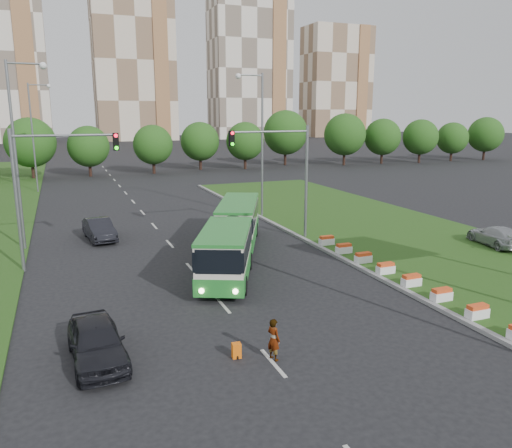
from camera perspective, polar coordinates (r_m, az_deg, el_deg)
name	(u,v)px	position (r m, az deg, el deg)	size (l,w,h in m)	color
ground	(281,296)	(24.81, 2.86, -8.27)	(360.00, 360.00, 0.00)	black
grass_median	(398,235)	(37.87, 15.96, -1.27)	(14.00, 60.00, 0.15)	#254F16
median_kerb	(314,244)	(34.18, 6.62, -2.31)	(0.30, 60.00, 0.18)	gray
lane_markings	(150,221)	(42.56, -12.03, 0.34)	(0.20, 100.00, 0.01)	#B2B2AB
flower_planters	(398,274)	(27.72, 15.92, -5.50)	(1.10, 15.90, 0.60)	white
traffic_mast_median	(286,165)	(34.44, 3.39, 6.77)	(5.76, 0.32, 8.00)	slate
traffic_mast_left	(46,177)	(30.32, -22.84, 5.02)	(5.76, 0.32, 8.00)	slate
street_lamps	(173,159)	(31.92, -9.49, 7.34)	(36.00, 60.00, 12.00)	slate
tree_line	(194,141)	(78.71, -7.05, 9.35)	(120.00, 8.00, 9.00)	#1D5015
apartment_tower_ceast	(133,61)	(173.62, -13.83, 17.59)	(25.00, 15.00, 50.00)	beige
apartment_tower_east	(249,70)	(183.48, -0.75, 17.18)	(27.00, 15.00, 47.00)	silver
midrise_east	(336,83)	(198.29, 9.13, 15.67)	(24.00, 14.00, 40.00)	beige
articulated_bus	(229,234)	(30.59, -3.16, -1.18)	(2.41, 15.45, 2.54)	beige
car_left_near	(97,342)	(19.33, -17.75, -12.67)	(1.83, 4.56, 1.55)	black
car_left_far	(99,229)	(37.04, -17.47, -0.59)	(1.59, 4.57, 1.51)	black
car_median	(496,236)	(36.93, 25.75, -1.22)	(1.85, 4.56, 1.32)	#9C9FA4
pedestrian	(274,339)	(18.59, 2.03, -13.04)	(0.58, 0.38, 1.58)	gray
shopping_trolley	(236,351)	(18.94, -2.25, -14.26)	(0.33, 0.35, 0.56)	orange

